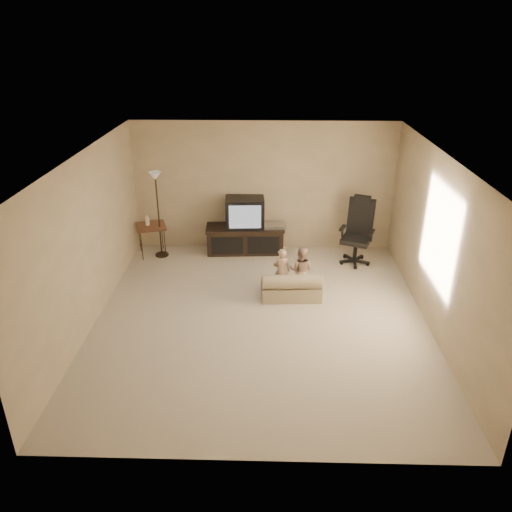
{
  "coord_description": "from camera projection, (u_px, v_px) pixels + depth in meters",
  "views": [
    {
      "loc": [
        0.11,
        -6.52,
        4.08
      ],
      "look_at": [
        -0.09,
        0.6,
        0.77
      ],
      "focal_mm": 35.0,
      "sensor_mm": 36.0,
      "label": 1
    }
  ],
  "objects": [
    {
      "name": "office_chair",
      "position": [
        357.0,
        239.0,
        9.28
      ],
      "size": [
        0.76,
        0.77,
        1.26
      ],
      "rotation": [
        0.0,
        0.0,
        -0.39
      ],
      "color": "black",
      "rests_on": "floor"
    },
    {
      "name": "toddler_left",
      "position": [
        281.0,
        271.0,
        8.22
      ],
      "size": [
        0.31,
        0.24,
        0.79
      ],
      "primitive_type": "imported",
      "rotation": [
        0.0,
        0.0,
        3.23
      ],
      "color": "tan",
      "rests_on": "floor"
    },
    {
      "name": "toddler_right",
      "position": [
        301.0,
        270.0,
        8.21
      ],
      "size": [
        0.44,
        0.32,
        0.82
      ],
      "primitive_type": "imported",
      "rotation": [
        0.0,
        0.0,
        2.87
      ],
      "color": "tan",
      "rests_on": "floor"
    },
    {
      "name": "side_table",
      "position": [
        151.0,
        226.0,
        9.53
      ],
      "size": [
        0.68,
        0.68,
        0.81
      ],
      "rotation": [
        0.0,
        0.0,
        0.32
      ],
      "color": "brown",
      "rests_on": "floor"
    },
    {
      "name": "floor_lamp",
      "position": [
        157.0,
        196.0,
        9.21
      ],
      "size": [
        0.26,
        0.26,
        1.66
      ],
      "color": "black",
      "rests_on": "floor"
    },
    {
      "name": "child_sofa",
      "position": [
        291.0,
        287.0,
        8.13
      ],
      "size": [
        0.99,
        0.6,
        0.47
      ],
      "rotation": [
        0.0,
        0.0,
        0.06
      ],
      "color": "tan",
      "rests_on": "floor"
    },
    {
      "name": "room_shell",
      "position": [
        261.0,
        226.0,
        6.99
      ],
      "size": [
        5.5,
        5.5,
        5.5
      ],
      "color": "white",
      "rests_on": "floor"
    },
    {
      "name": "floor",
      "position": [
        261.0,
        318.0,
        7.63
      ],
      "size": [
        5.5,
        5.5,
        0.0
      ],
      "primitive_type": "plane",
      "color": "beige",
      "rests_on": "ground"
    },
    {
      "name": "tv_stand",
      "position": [
        245.0,
        230.0,
        9.71
      ],
      "size": [
        1.57,
        0.65,
        1.1
      ],
      "rotation": [
        0.0,
        0.0,
        0.06
      ],
      "color": "black",
      "rests_on": "floor"
    }
  ]
}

